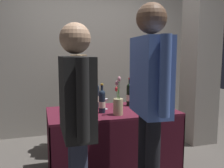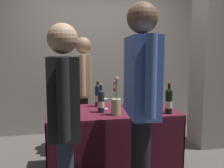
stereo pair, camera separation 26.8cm
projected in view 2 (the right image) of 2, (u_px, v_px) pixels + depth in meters
name	position (u px, v px, depth m)	size (l,w,h in m)	color
back_partition	(94.00, 53.00, 4.18)	(5.60, 0.12, 2.78)	#9E998E
concrete_pillar	(211.00, 49.00, 3.50)	(0.43, 0.43, 2.89)	gray
tasting_table	(112.00, 130.00, 2.75)	(1.43, 0.75, 0.74)	#4C1423
featured_wine_bottle	(132.00, 94.00, 2.91)	(0.08, 0.08, 0.35)	black
display_bottle_0	(101.00, 101.00, 2.60)	(0.07, 0.07, 0.32)	#192333
display_bottle_1	(72.00, 102.00, 2.52)	(0.07, 0.07, 0.31)	#38230F
display_bottle_2	(169.00, 101.00, 2.56)	(0.08, 0.08, 0.33)	black
display_bottle_3	(98.00, 95.00, 2.89)	(0.07, 0.07, 0.32)	#192333
wine_glass_near_vendor	(152.00, 100.00, 2.82)	(0.07, 0.07, 0.14)	silver
wine_glass_mid	(105.00, 102.00, 2.77)	(0.08, 0.08, 0.12)	silver
flower_vase	(116.00, 105.00, 2.50)	(0.10, 0.10, 0.41)	tan
brochure_stand	(71.00, 104.00, 2.64)	(0.17, 0.01, 0.18)	silver
vendor_presenter	(84.00, 84.00, 3.31)	(0.26, 0.57, 1.60)	#4C4233
taster_foreground_right	(141.00, 90.00, 1.93)	(0.25, 0.65, 1.78)	black
taster_foreground_left	(64.00, 110.00, 1.77)	(0.22, 0.65, 1.60)	#2D3347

